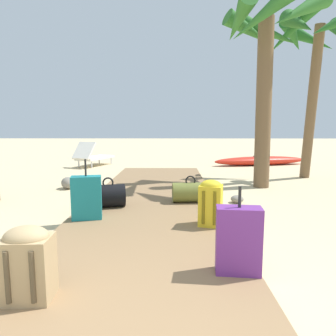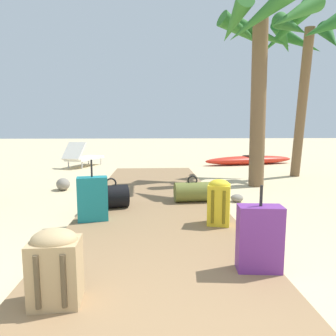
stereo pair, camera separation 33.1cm
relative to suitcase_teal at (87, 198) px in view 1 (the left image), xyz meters
The scene contains 14 objects.
ground_plane 0.89m from the suitcase_teal, 19.16° to the left, with size 60.00×60.00×0.00m, color #D1BA8C.
boardwalk 1.34m from the suitcase_teal, 53.46° to the left, with size 2.07×7.75×0.08m, color olive.
suitcase_teal is the anchor object (origin of this frame).
suitcase_purple 2.17m from the suitcase_teal, 41.54° to the right, with size 0.37×0.21×0.71m.
backpack_yellow 1.57m from the suitcase_teal, ahead, with size 0.32×0.31×0.55m.
duffel_bag_olive 1.66m from the suitcase_teal, 33.48° to the left, with size 0.58×0.35×0.42m.
duffel_bag_black 0.63m from the suitcase_teal, 75.98° to the left, with size 0.55×0.44×0.44m.
backpack_tan 1.84m from the suitcase_teal, 86.52° to the right, with size 0.33×0.28×0.52m.
palm_tree_near_right 4.71m from the suitcase_teal, 40.34° to the left, with size 2.04×2.24×3.81m.
palm_tree_far_right 6.27m from the suitcase_teal, 39.71° to the left, with size 1.97×1.96×3.94m.
lounge_chair 6.10m from the suitcase_teal, 103.87° to the left, with size 1.10×1.64×0.80m.
kayak 7.48m from the suitcase_teal, 57.31° to the left, with size 3.30×1.37×0.30m.
rock_left_near 2.55m from the suitcase_teal, 114.27° to the left, with size 0.37×0.26×0.24m, color gray.
rock_right_near 2.50m from the suitcase_teal, 28.43° to the left, with size 0.21×0.22×0.13m, color gray.
Camera 1 is at (0.32, -0.95, 1.25)m, focal length 32.45 mm.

